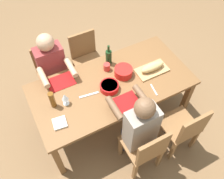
% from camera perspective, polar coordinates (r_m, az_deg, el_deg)
% --- Properties ---
extents(ground_plane, '(8.00, 8.00, 0.00)m').
position_cam_1_polar(ground_plane, '(3.50, 0.00, -6.28)').
color(ground_plane, brown).
extents(dining_table, '(1.91, 0.94, 0.74)m').
position_cam_1_polar(dining_table, '(2.96, 0.00, 0.37)').
color(dining_table, brown).
rests_on(dining_table, ground_plane).
extents(chair_far_center, '(0.40, 0.40, 0.85)m').
position_cam_1_polar(chair_far_center, '(2.77, 7.90, -13.42)').
color(chair_far_center, olive).
rests_on(chair_far_center, ground_plane).
extents(diner_far_center, '(0.41, 0.53, 1.20)m').
position_cam_1_polar(diner_far_center, '(2.64, 6.25, -8.35)').
color(diner_far_center, '#2D2D38').
rests_on(diner_far_center, ground_plane).
extents(chair_near_right, '(0.40, 0.40, 0.85)m').
position_cam_1_polar(chair_near_right, '(3.48, -13.92, 4.44)').
color(chair_near_right, olive).
rests_on(chair_near_right, ground_plane).
extents(diner_near_right, '(0.41, 0.53, 1.20)m').
position_cam_1_polar(diner_near_right, '(3.20, -13.58, 4.86)').
color(diner_near_right, '#2D2D38').
rests_on(diner_near_right, ground_plane).
extents(chair_far_left, '(0.40, 0.40, 0.85)m').
position_cam_1_polar(chair_far_left, '(2.98, 16.50, -8.65)').
color(chair_far_left, olive).
rests_on(chair_far_left, ground_plane).
extents(chair_near_center, '(0.40, 0.40, 0.85)m').
position_cam_1_polar(chair_near_center, '(3.57, -6.01, 7.49)').
color(chair_near_center, olive).
rests_on(chair_near_center, ground_plane).
extents(serving_bowl_pasta, '(0.22, 0.22, 0.08)m').
position_cam_1_polar(serving_bowl_pasta, '(2.81, -0.62, 0.70)').
color(serving_bowl_pasta, red).
rests_on(serving_bowl_pasta, dining_table).
extents(serving_bowl_salad, '(0.22, 0.22, 0.10)m').
position_cam_1_polar(serving_bowl_salad, '(2.95, 2.69, 4.25)').
color(serving_bowl_salad, red).
rests_on(serving_bowl_salad, dining_table).
extents(cutting_board, '(0.40, 0.22, 0.02)m').
position_cam_1_polar(cutting_board, '(3.06, 9.27, 4.51)').
color(cutting_board, tan).
rests_on(cutting_board, dining_table).
extents(bread_loaf, '(0.32, 0.11, 0.09)m').
position_cam_1_polar(bread_loaf, '(3.02, 9.41, 5.20)').
color(bread_loaf, tan).
rests_on(bread_loaf, cutting_board).
extents(wine_bottle, '(0.08, 0.08, 0.29)m').
position_cam_1_polar(wine_bottle, '(3.04, -0.79, 7.59)').
color(wine_bottle, '#193819').
rests_on(wine_bottle, dining_table).
extents(beer_bottle, '(0.06, 0.06, 0.22)m').
position_cam_1_polar(beer_bottle, '(2.70, -13.76, -2.36)').
color(beer_bottle, brown).
rests_on(beer_bottle, dining_table).
extents(wine_glass, '(0.08, 0.08, 0.17)m').
position_cam_1_polar(wine_glass, '(2.68, -10.96, -1.81)').
color(wine_glass, silver).
rests_on(wine_glass, dining_table).
extents(placemat_far_center, '(0.32, 0.23, 0.01)m').
position_cam_1_polar(placemat_far_center, '(2.73, 3.04, -3.09)').
color(placemat_far_center, maroon).
rests_on(placemat_far_center, dining_table).
extents(placemat_near_right, '(0.32, 0.23, 0.01)m').
position_cam_1_polar(placemat_near_right, '(2.97, -11.85, 1.74)').
color(placemat_near_right, maroon).
rests_on(placemat_near_right, dining_table).
extents(fork_far_left, '(0.04, 0.17, 0.01)m').
position_cam_1_polar(fork_far_left, '(2.87, 9.74, -0.06)').
color(fork_far_left, silver).
rests_on(fork_far_left, dining_table).
extents(cup_near_center, '(0.08, 0.08, 0.09)m').
position_cam_1_polar(cup_near_center, '(3.01, -1.22, 5.27)').
color(cup_near_center, red).
rests_on(cup_near_center, dining_table).
extents(carving_knife, '(0.23, 0.06, 0.01)m').
position_cam_1_polar(carving_knife, '(2.80, -5.39, -1.25)').
color(carving_knife, silver).
rests_on(carving_knife, dining_table).
extents(napkin_stack, '(0.16, 0.16, 0.02)m').
position_cam_1_polar(napkin_stack, '(2.64, -12.08, -7.64)').
color(napkin_stack, white).
rests_on(napkin_stack, dining_table).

